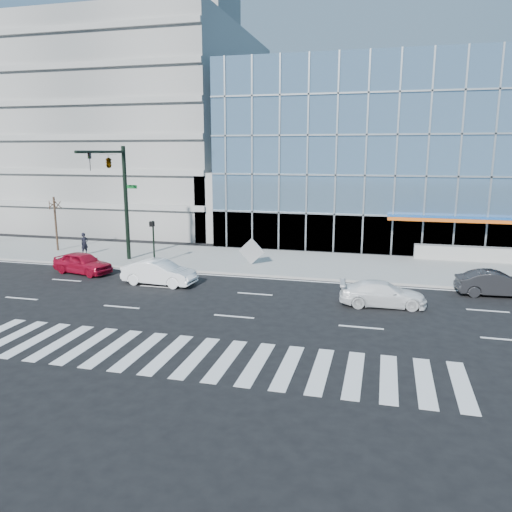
% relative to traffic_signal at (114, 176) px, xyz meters
% --- Properties ---
extents(ground, '(160.00, 160.00, 0.00)m').
position_rel_traffic_signal_xyz_m(ground, '(11.00, -4.57, -6.16)').
color(ground, black).
rests_on(ground, ground).
extents(sidewalk, '(120.00, 8.00, 0.15)m').
position_rel_traffic_signal_xyz_m(sidewalk, '(11.00, 3.43, -6.09)').
color(sidewalk, gray).
rests_on(sidewalk, ground).
extents(theatre_building, '(42.00, 26.00, 15.00)m').
position_rel_traffic_signal_xyz_m(theatre_building, '(25.00, 21.43, 1.34)').
color(theatre_building, '#6A90B1').
rests_on(theatre_building, ground).
extents(parking_garage, '(24.00, 24.00, 20.00)m').
position_rel_traffic_signal_xyz_m(parking_garage, '(-9.00, 21.43, 3.84)').
color(parking_garage, gray).
rests_on(parking_garage, ground).
extents(ramp_block, '(6.00, 8.00, 6.00)m').
position_rel_traffic_signal_xyz_m(ramp_block, '(5.00, 13.43, -3.16)').
color(ramp_block, gray).
rests_on(ramp_block, ground).
extents(tower_far_mid, '(13.00, 13.00, 60.00)m').
position_rel_traffic_signal_xyz_m(tower_far_mid, '(-47.00, 59.43, 23.84)').
color(tower_far_mid, slate).
rests_on(tower_far_mid, ground).
extents(tower_backdrop, '(14.00, 14.00, 48.00)m').
position_rel_traffic_signal_xyz_m(tower_backdrop, '(-19.00, 65.43, 17.84)').
color(tower_backdrop, gray).
rests_on(tower_backdrop, ground).
extents(traffic_signal, '(1.14, 5.74, 8.00)m').
position_rel_traffic_signal_xyz_m(traffic_signal, '(0.00, 0.00, 0.00)').
color(traffic_signal, black).
rests_on(traffic_signal, sidewalk).
extents(ped_signal_post, '(0.30, 0.33, 3.00)m').
position_rel_traffic_signal_xyz_m(ped_signal_post, '(2.50, 0.37, -4.02)').
color(ped_signal_post, black).
rests_on(ped_signal_post, sidewalk).
extents(street_tree_near, '(1.10, 1.10, 4.23)m').
position_rel_traffic_signal_xyz_m(street_tree_near, '(-7.00, 2.93, -2.39)').
color(street_tree_near, '#332319').
rests_on(street_tree_near, sidewalk).
extents(white_suv, '(4.51, 2.18, 1.27)m').
position_rel_traffic_signal_xyz_m(white_suv, '(17.88, -5.02, -5.53)').
color(white_suv, white).
rests_on(white_suv, ground).
extents(white_sedan, '(4.52, 1.84, 1.46)m').
position_rel_traffic_signal_xyz_m(white_sedan, '(4.96, -4.01, -5.44)').
color(white_sedan, white).
rests_on(white_sedan, ground).
extents(dark_sedan, '(4.24, 1.78, 1.36)m').
position_rel_traffic_signal_xyz_m(dark_sedan, '(23.88, -1.57, -5.48)').
color(dark_sedan, black).
rests_on(dark_sedan, ground).
extents(red_sedan, '(4.37, 2.51, 1.40)m').
position_rel_traffic_signal_xyz_m(red_sedan, '(-1.04, -2.74, -5.46)').
color(red_sedan, '#A70C27').
rests_on(red_sedan, ground).
extents(pedestrian, '(0.59, 0.71, 1.66)m').
position_rel_traffic_signal_xyz_m(pedestrian, '(-3.96, 1.99, -5.18)').
color(pedestrian, black).
rests_on(pedestrian, sidewalk).
extents(tilted_panel, '(1.84, 0.12, 1.84)m').
position_rel_traffic_signal_xyz_m(tilted_panel, '(9.06, 1.93, -5.10)').
color(tilted_panel, '#9B9B9B').
rests_on(tilted_panel, sidewalk).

